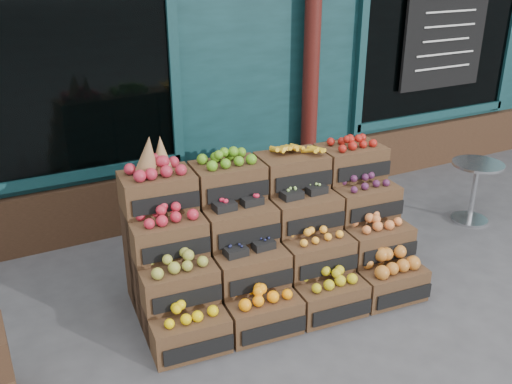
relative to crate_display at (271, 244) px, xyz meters
name	(u,v)px	position (x,y,z in m)	size (l,w,h in m)	color
ground	(317,312)	(0.18, -0.47, -0.45)	(60.00, 60.00, 0.00)	#414143
crate_display	(271,244)	(0.00, 0.00, 0.00)	(2.42, 1.34, 1.46)	#49301C
bistro_table	(475,185)	(2.61, 0.18, -0.03)	(0.53, 0.53, 0.67)	#AFB2B6
shopkeeper	(36,136)	(-1.46, 2.45, 0.48)	(0.68, 0.45, 1.87)	#164E18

